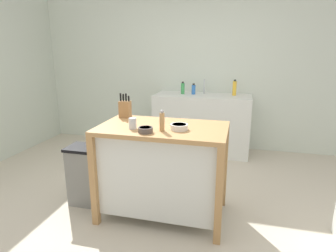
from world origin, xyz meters
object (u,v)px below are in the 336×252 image
(bowl_stoneware_deep, at_px, (145,130))
(trash_bin, at_px, (87,175))
(knife_block, at_px, (125,109))
(kitchen_island, at_px, (163,166))
(pepper_grinder, at_px, (162,121))
(bottle_dish_soap, at_px, (235,88))
(bottle_spray_cleaner, at_px, (194,89))
(bowl_ceramic_wide, at_px, (179,127))
(bottle_hand_soap, at_px, (183,88))
(drinking_cup, at_px, (133,123))
(sink_faucet, at_px, (204,86))

(bowl_stoneware_deep, distance_m, trash_bin, 1.00)
(knife_block, bearing_deg, kitchen_island, -27.98)
(pepper_grinder, xyz_separation_m, trash_bin, (-0.87, 0.16, -0.68))
(bottle_dish_soap, bearing_deg, bottle_spray_cleaner, -175.84)
(bowl_ceramic_wide, relative_size, trash_bin, 0.25)
(kitchen_island, bearing_deg, bottle_spray_cleaner, 90.98)
(bowl_stoneware_deep, bearing_deg, bottle_spray_cleaner, 88.54)
(kitchen_island, relative_size, trash_bin, 1.88)
(bowl_stoneware_deep, height_order, bottle_hand_soap, bottle_hand_soap)
(trash_bin, bearing_deg, drinking_cup, -14.77)
(bowl_stoneware_deep, bearing_deg, knife_block, 128.52)
(trash_bin, distance_m, bottle_spray_cleaner, 2.17)
(pepper_grinder, distance_m, bottle_dish_soap, 2.18)
(sink_faucet, xyz_separation_m, bottle_hand_soap, (-0.32, -0.12, -0.02))
(bowl_ceramic_wide, distance_m, bottle_spray_cleaner, 2.00)
(bowl_ceramic_wide, height_order, trash_bin, bowl_ceramic_wide)
(bowl_ceramic_wide, bearing_deg, sink_faucet, 91.54)
(sink_faucet, height_order, bottle_hand_soap, sink_faucet)
(knife_block, xyz_separation_m, pepper_grinder, (0.51, -0.40, -0.00))
(kitchen_island, bearing_deg, sink_faucet, 86.76)
(sink_faucet, bearing_deg, bottle_hand_soap, -158.74)
(sink_faucet, relative_size, bottle_dish_soap, 0.93)
(knife_block, bearing_deg, bottle_spray_cleaner, 75.20)
(bowl_ceramic_wide, relative_size, pepper_grinder, 0.83)
(bowl_stoneware_deep, distance_m, bottle_dish_soap, 2.30)
(drinking_cup, bearing_deg, bowl_ceramic_wide, 9.90)
(bottle_spray_cleaner, bearing_deg, bottle_hand_soap, -178.54)
(bowl_stoneware_deep, relative_size, pepper_grinder, 0.68)
(kitchen_island, distance_m, pepper_grinder, 0.51)
(trash_bin, relative_size, bottle_spray_cleaner, 3.79)
(kitchen_island, xyz_separation_m, trash_bin, (-0.83, 0.01, -0.19))
(kitchen_island, relative_size, drinking_cup, 12.05)
(bowl_ceramic_wide, height_order, bottle_spray_cleaner, bottle_spray_cleaner)
(kitchen_island, height_order, drinking_cup, drinking_cup)
(bottle_hand_soap, xyz_separation_m, bottle_spray_cleaner, (0.17, 0.00, -0.01))
(drinking_cup, bearing_deg, bottle_hand_soap, 89.02)
(bowl_ceramic_wide, distance_m, bowl_stoneware_deep, 0.30)
(bowl_ceramic_wide, relative_size, bottle_dish_soap, 0.66)
(bowl_stoneware_deep, xyz_separation_m, bottle_hand_soap, (-0.11, 2.15, 0.07))
(trash_bin, xyz_separation_m, bottle_spray_cleaner, (0.80, 1.90, 0.67))
(bowl_ceramic_wide, distance_m, pepper_grinder, 0.17)
(bowl_ceramic_wide, bearing_deg, bottle_hand_soap, 100.66)
(kitchen_island, height_order, bowl_ceramic_wide, bowl_ceramic_wide)
(bowl_ceramic_wide, relative_size, bowl_stoneware_deep, 1.22)
(knife_block, bearing_deg, bottle_dish_soap, 58.35)
(knife_block, distance_m, bottle_spray_cleaner, 1.72)
(bowl_ceramic_wide, xyz_separation_m, bottle_hand_soap, (-0.37, 1.99, 0.07))
(bowl_ceramic_wide, bearing_deg, pepper_grinder, -150.69)
(kitchen_island, xyz_separation_m, bowl_ceramic_wide, (0.17, -0.07, 0.43))
(knife_block, height_order, bottle_hand_soap, knife_block)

